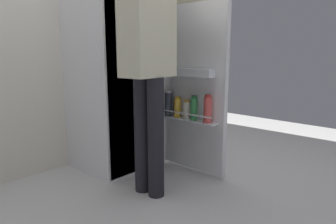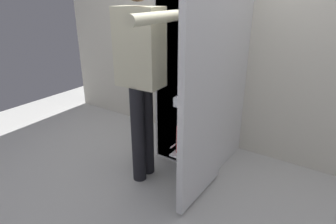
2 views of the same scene
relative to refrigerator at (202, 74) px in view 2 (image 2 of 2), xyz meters
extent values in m
plane|color=silver|center=(-0.03, -0.52, -0.89)|extent=(5.88, 5.88, 0.00)
cube|color=silver|center=(-0.03, 0.42, 0.33)|extent=(4.40, 0.10, 2.44)
cube|color=white|center=(-0.03, 0.05, 0.00)|extent=(0.67, 0.64, 1.78)
cube|color=white|center=(-0.03, -0.26, 0.00)|extent=(0.63, 0.01, 1.74)
cube|color=white|center=(-0.03, -0.22, 0.13)|extent=(0.59, 0.09, 0.01)
cube|color=white|center=(0.33, -0.59, 0.00)|extent=(0.05, 0.65, 1.71)
cube|color=white|center=(0.26, -0.59, -0.40)|extent=(0.10, 0.55, 0.01)
cylinder|color=silver|center=(0.22, -0.59, -0.34)|extent=(0.01, 0.53, 0.01)
cube|color=white|center=(0.26, -0.59, 0.01)|extent=(0.09, 0.47, 0.07)
cylinder|color=#DB4C47|center=(0.26, -0.79, -0.29)|extent=(0.07, 0.07, 0.21)
cylinder|color=#B22D28|center=(0.26, -0.79, -0.18)|extent=(0.05, 0.05, 0.02)
cylinder|color=gold|center=(0.26, -0.47, -0.32)|extent=(0.06, 0.06, 0.17)
cylinder|color=#BC8419|center=(0.26, -0.47, -0.22)|extent=(0.05, 0.05, 0.02)
cylinder|color=#EDE5CC|center=(0.27, -0.57, -0.32)|extent=(0.07, 0.07, 0.15)
cylinder|color=#B78933|center=(0.27, -0.57, -0.24)|extent=(0.05, 0.05, 0.02)
cylinder|color=green|center=(0.26, -0.65, -0.30)|extent=(0.06, 0.06, 0.19)
cylinder|color=#195B28|center=(0.26, -0.65, -0.20)|extent=(0.05, 0.05, 0.02)
cylinder|color=#333842|center=(0.26, -0.36, -0.29)|extent=(0.07, 0.07, 0.21)
cylinder|color=silver|center=(0.26, -0.36, -0.18)|extent=(0.05, 0.05, 0.02)
cylinder|color=black|center=(-0.25, -0.55, -0.45)|extent=(0.12, 0.12, 0.89)
cylinder|color=black|center=(-0.24, -0.69, -0.45)|extent=(0.12, 0.12, 0.89)
cube|color=beige|center=(-0.24, -0.62, 0.31)|extent=(0.39, 0.24, 0.63)
cylinder|color=beige|center=(-0.26, -0.43, 0.29)|extent=(0.08, 0.08, 0.59)
cylinder|color=beige|center=(0.06, -0.80, 0.56)|extent=(0.11, 0.59, 0.08)
camera|label=1|loc=(-1.72, -2.17, 0.16)|focal=31.86mm
camera|label=2|loc=(1.26, -2.43, 0.72)|focal=31.07mm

